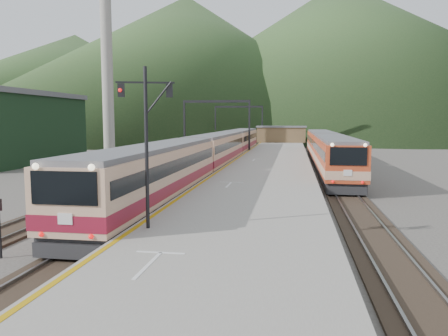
# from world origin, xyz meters

# --- Properties ---
(track_main) EXTENTS (2.60, 200.00, 0.23)m
(track_main) POSITION_xyz_m (0.00, 40.00, 0.07)
(track_main) COLOR black
(track_main) RESTS_ON ground
(track_far) EXTENTS (2.60, 200.00, 0.23)m
(track_far) POSITION_xyz_m (-5.00, 40.00, 0.07)
(track_far) COLOR black
(track_far) RESTS_ON ground
(track_second) EXTENTS (2.60, 200.00, 0.23)m
(track_second) POSITION_xyz_m (11.50, 40.00, 0.07)
(track_second) COLOR black
(track_second) RESTS_ON ground
(platform) EXTENTS (8.00, 100.00, 1.00)m
(platform) POSITION_xyz_m (5.60, 38.00, 0.50)
(platform) COLOR gray
(platform) RESTS_ON ground
(gantry_near) EXTENTS (9.55, 0.25, 8.00)m
(gantry_near) POSITION_xyz_m (-2.85, 55.00, 5.59)
(gantry_near) COLOR black
(gantry_near) RESTS_ON ground
(gantry_far) EXTENTS (9.55, 0.25, 8.00)m
(gantry_far) POSITION_xyz_m (-2.85, 80.00, 5.59)
(gantry_far) COLOR black
(gantry_far) RESTS_ON ground
(smokestack) EXTENTS (1.80, 1.80, 30.00)m
(smokestack) POSITION_xyz_m (-22.00, 62.00, 15.00)
(smokestack) COLOR #9E998E
(smokestack) RESTS_ON ground
(station_shed) EXTENTS (9.40, 4.40, 3.10)m
(station_shed) POSITION_xyz_m (5.60, 78.00, 2.57)
(station_shed) COLOR brown
(station_shed) RESTS_ON platform
(hill_a) EXTENTS (180.00, 180.00, 60.00)m
(hill_a) POSITION_xyz_m (-40.00, 190.00, 30.00)
(hill_a) COLOR #294822
(hill_a) RESTS_ON ground
(hill_b) EXTENTS (220.00, 220.00, 75.00)m
(hill_b) POSITION_xyz_m (30.00, 230.00, 37.50)
(hill_b) COLOR #294822
(hill_b) RESTS_ON ground
(hill_d) EXTENTS (200.00, 200.00, 55.00)m
(hill_d) POSITION_xyz_m (-120.00, 240.00, 27.50)
(hill_d) COLOR #294822
(hill_d) RESTS_ON ground
(main_train) EXTENTS (3.03, 62.13, 3.70)m
(main_train) POSITION_xyz_m (0.00, 39.30, 2.08)
(main_train) COLOR tan
(main_train) RESTS_ON track_main
(second_train) EXTENTS (2.90, 39.52, 3.54)m
(second_train) POSITION_xyz_m (11.50, 43.44, 2.00)
(second_train) COLOR #B94020
(second_train) RESTS_ON track_second
(signal_mast) EXTENTS (2.13, 0.74, 6.21)m
(signal_mast) POSITION_xyz_m (2.35, 10.21, 4.82)
(signal_mast) COLOR black
(signal_mast) RESTS_ON platform
(short_signal_b) EXTENTS (0.22, 0.16, 2.27)m
(short_signal_b) POSITION_xyz_m (-2.02, 28.61, 1.46)
(short_signal_b) COLOR black
(short_signal_b) RESTS_ON ground
(short_signal_c) EXTENTS (0.24, 0.19, 2.27)m
(short_signal_c) POSITION_xyz_m (-7.11, 22.58, 1.46)
(short_signal_c) COLOR black
(short_signal_c) RESTS_ON ground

